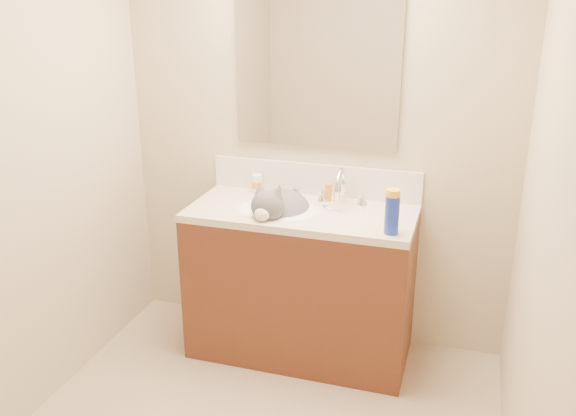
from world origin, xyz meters
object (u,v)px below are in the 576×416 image
Objects in this scene: silver_jar at (297,192)px; basin at (278,221)px; vanity_cabinet at (301,286)px; amber_bottle at (328,192)px; spray_can at (392,215)px; faucet at (341,190)px; pill_bottle at (257,183)px; cat at (278,211)px.

basin is at bearing -99.99° from silver_jar.
vanity_cabinet is 0.40m from basin.
amber_bottle reaches higher than silver_jar.
vanity_cabinet is 0.52m from silver_jar.
faucet is at bearing 134.21° from spray_can.
amber_bottle is at bearing -0.34° from silver_jar.
spray_can is at bearing -25.66° from pill_bottle.
spray_can is (0.62, -0.16, 0.16)m from basin.
basin is 0.33m from amber_bottle.
faucet reaches higher than silver_jar.
faucet is 0.27m from silver_jar.
faucet is 0.46m from spray_can.
cat is (-0.12, -0.02, 0.43)m from vanity_cabinet.
spray_can is (0.83, -0.40, 0.04)m from pill_bottle.
faucet reaches higher than cat.
spray_can reaches higher than pill_bottle.
pill_bottle is (-0.33, 0.21, 0.50)m from vanity_cabinet.
amber_bottle is (-0.08, 0.05, -0.04)m from faucet.
basin is 0.95× the size of cat.
amber_bottle is (0.22, 0.21, 0.12)m from basin.
spray_can is at bearing -20.93° from vanity_cabinet.
basin is (-0.12, -0.03, 0.38)m from vanity_cabinet.
basin is at bearing -62.88° from cat.
spray_can is at bearing -10.53° from cat.
faucet reaches higher than basin.
faucet is at bearing -30.45° from amber_bottle.
faucet is at bearing 37.29° from vanity_cabinet.
vanity_cabinet is 0.54m from amber_bottle.
faucet is at bearing -10.41° from silver_jar.
basin is at bearing 165.43° from spray_can.
faucet is 0.51m from pill_bottle.
silver_jar is (-0.08, 0.19, 0.48)m from vanity_cabinet.
spray_can reaches higher than amber_bottle.
cat reaches higher than pill_bottle.
basin is 1.61× the size of faucet.
cat is (-0.00, 0.01, 0.05)m from basin.
vanity_cabinet is 0.45m from cat.
pill_bottle reaches higher than basin.
silver_jar is at bearing 83.26° from cat.
basin is 2.39× the size of spray_can.
amber_bottle is (0.43, -0.02, -0.00)m from pill_bottle.
vanity_cabinet is 2.67× the size of basin.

